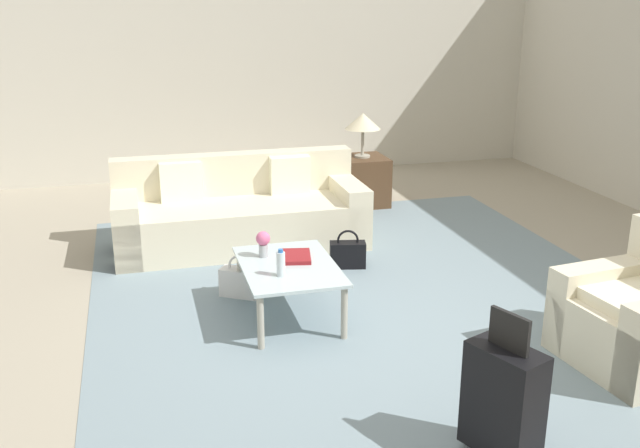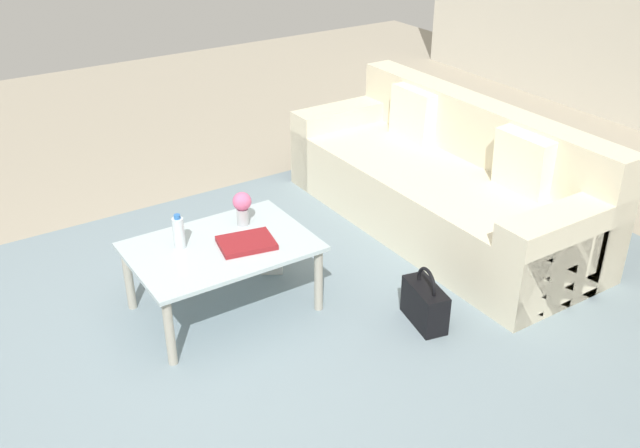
% 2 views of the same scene
% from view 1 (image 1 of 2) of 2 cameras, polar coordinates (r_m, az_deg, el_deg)
% --- Properties ---
extents(ground_plane, '(12.00, 12.00, 0.00)m').
position_cam_1_polar(ground_plane, '(5.31, 3.82, -8.61)').
color(ground_plane, '#A89E89').
extents(wall_left, '(0.12, 8.00, 3.10)m').
position_cam_1_polar(wall_left, '(9.71, -5.80, 12.99)').
color(wall_left, beige).
rests_on(wall_left, ground).
extents(area_rug, '(5.20, 4.40, 0.01)m').
position_cam_1_polar(area_rug, '(5.88, 3.80, -5.83)').
color(area_rug, gray).
rests_on(area_rug, ground).
extents(couch, '(0.94, 2.40, 0.86)m').
position_cam_1_polar(couch, '(7.07, -6.47, 0.75)').
color(couch, beige).
rests_on(couch, ground).
extents(coffee_table, '(1.01, 0.71, 0.43)m').
position_cam_1_polar(coffee_table, '(5.39, -2.52, -3.81)').
color(coffee_table, silver).
rests_on(coffee_table, ground).
extents(water_bottle, '(0.06, 0.06, 0.20)m').
position_cam_1_polar(water_bottle, '(5.13, -3.15, -3.18)').
color(water_bottle, silver).
rests_on(water_bottle, coffee_table).
extents(coffee_table_book, '(0.34, 0.29, 0.03)m').
position_cam_1_polar(coffee_table_book, '(5.49, -1.99, -2.62)').
color(coffee_table_book, maroon).
rests_on(coffee_table_book, coffee_table).
extents(flower_vase, '(0.11, 0.11, 0.21)m').
position_cam_1_polar(flower_vase, '(5.50, -4.57, -1.42)').
color(flower_vase, '#B2B7BC').
rests_on(flower_vase, coffee_table).
extents(side_table, '(0.55, 0.55, 0.57)m').
position_cam_1_polar(side_table, '(8.37, 3.36, 3.47)').
color(side_table, '#513823').
rests_on(side_table, ground).
extents(table_lamp, '(0.41, 0.41, 0.51)m').
position_cam_1_polar(table_lamp, '(8.22, 3.45, 8.13)').
color(table_lamp, '#ADA899').
rests_on(table_lamp, side_table).
extents(suitcase_black, '(0.45, 0.35, 0.85)m').
position_cam_1_polar(suitcase_black, '(3.94, 14.46, -13.43)').
color(suitcase_black, black).
rests_on(suitcase_black, ground).
extents(handbag_black, '(0.20, 0.34, 0.36)m').
position_cam_1_polar(handbag_black, '(6.45, 2.23, -2.41)').
color(handbag_black, black).
rests_on(handbag_black, ground).
extents(handbag_white, '(0.29, 0.35, 0.36)m').
position_cam_1_polar(handbag_white, '(5.88, -6.42, -4.61)').
color(handbag_white, white).
rests_on(handbag_white, ground).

